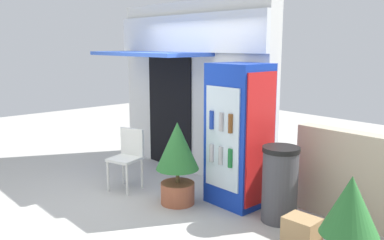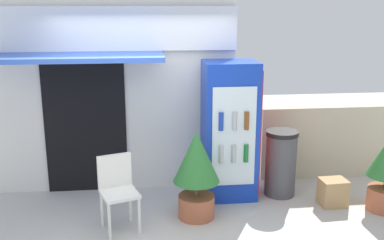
{
  "view_description": "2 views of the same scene",
  "coord_description": "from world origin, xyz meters",
  "px_view_note": "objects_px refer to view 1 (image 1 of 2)",
  "views": [
    {
      "loc": [
        4.69,
        -2.98,
        2.14
      ],
      "look_at": [
        0.76,
        0.51,
        1.16
      ],
      "focal_mm": 38.33,
      "sensor_mm": 36.0,
      "label": 1
    },
    {
      "loc": [
        -0.03,
        -4.73,
        2.62
      ],
      "look_at": [
        0.57,
        0.6,
        1.22
      ],
      "focal_mm": 41.5,
      "sensor_mm": 36.0,
      "label": 2
    }
  ],
  "objects_px": {
    "plastic_chair": "(128,154)",
    "trash_bin": "(280,184)",
    "cardboard_box": "(301,234)",
    "potted_plant_curbside": "(349,224)",
    "potted_plant_near_shop": "(177,156)",
    "drink_cooler": "(239,135)"
  },
  "relations": [
    {
      "from": "potted_plant_near_shop",
      "to": "trash_bin",
      "type": "xyz_separation_m",
      "value": [
        1.26,
        0.57,
        -0.19
      ]
    },
    {
      "from": "plastic_chair",
      "to": "cardboard_box",
      "type": "xyz_separation_m",
      "value": [
        2.83,
        0.3,
        -0.35
      ]
    },
    {
      "from": "drink_cooler",
      "to": "cardboard_box",
      "type": "bearing_deg",
      "value": -19.85
    },
    {
      "from": "plastic_chair",
      "to": "potted_plant_near_shop",
      "type": "xyz_separation_m",
      "value": [
        0.96,
        0.16,
        0.13
      ]
    },
    {
      "from": "drink_cooler",
      "to": "trash_bin",
      "type": "bearing_deg",
      "value": -4.37
    },
    {
      "from": "potted_plant_near_shop",
      "to": "trash_bin",
      "type": "height_order",
      "value": "potted_plant_near_shop"
    },
    {
      "from": "potted_plant_curbside",
      "to": "trash_bin",
      "type": "relative_size",
      "value": 1.09
    },
    {
      "from": "drink_cooler",
      "to": "trash_bin",
      "type": "distance_m",
      "value": 0.87
    },
    {
      "from": "plastic_chair",
      "to": "potted_plant_curbside",
      "type": "xyz_separation_m",
      "value": [
        3.44,
        0.09,
        0.05
      ]
    },
    {
      "from": "potted_plant_curbside",
      "to": "potted_plant_near_shop",
      "type": "bearing_deg",
      "value": 178.42
    },
    {
      "from": "drink_cooler",
      "to": "plastic_chair",
      "type": "xyz_separation_m",
      "value": [
        -1.5,
        -0.78,
        -0.42
      ]
    },
    {
      "from": "potted_plant_near_shop",
      "to": "plastic_chair",
      "type": "bearing_deg",
      "value": -170.53
    },
    {
      "from": "plastic_chair",
      "to": "potted_plant_curbside",
      "type": "relative_size",
      "value": 0.88
    },
    {
      "from": "plastic_chair",
      "to": "trash_bin",
      "type": "distance_m",
      "value": 2.34
    },
    {
      "from": "drink_cooler",
      "to": "potted_plant_near_shop",
      "type": "distance_m",
      "value": 0.87
    },
    {
      "from": "plastic_chair",
      "to": "potted_plant_near_shop",
      "type": "distance_m",
      "value": 0.99
    },
    {
      "from": "plastic_chair",
      "to": "cardboard_box",
      "type": "distance_m",
      "value": 2.87
    },
    {
      "from": "plastic_chair",
      "to": "cardboard_box",
      "type": "bearing_deg",
      "value": 6.1
    },
    {
      "from": "trash_bin",
      "to": "cardboard_box",
      "type": "bearing_deg",
      "value": -35.06
    },
    {
      "from": "potted_plant_near_shop",
      "to": "potted_plant_curbside",
      "type": "xyz_separation_m",
      "value": [
        2.47,
        -0.07,
        -0.09
      ]
    },
    {
      "from": "cardboard_box",
      "to": "plastic_chair",
      "type": "bearing_deg",
      "value": -173.9
    },
    {
      "from": "potted_plant_curbside",
      "to": "cardboard_box",
      "type": "distance_m",
      "value": 0.76
    }
  ]
}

